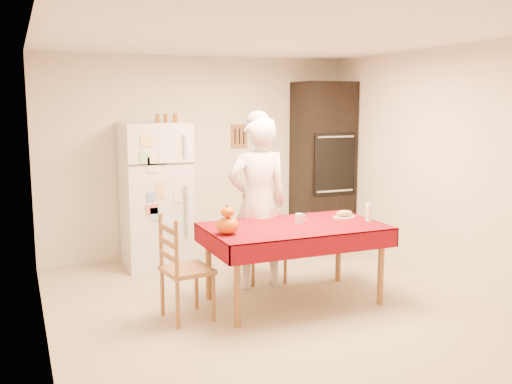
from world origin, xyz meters
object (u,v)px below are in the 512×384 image
refrigerator (156,195)px  seated_woman (258,203)px  chair_far (263,234)px  coffee_mug (299,219)px  chair_left (180,265)px  oven_cabinet (323,165)px  wine_glass (369,212)px  bread_plate (344,217)px  pumpkin_lower (227,226)px  dining_table (294,232)px

refrigerator → seated_woman: size_ratio=0.95×
chair_far → coffee_mug: (0.06, -0.75, 0.30)m
chair_far → chair_left: same height
refrigerator → coffee_mug: (1.00, -1.76, -0.04)m
oven_cabinet → chair_left: bearing=-143.0°
refrigerator → wine_glass: refrigerator is taller
refrigerator → chair_far: refrigerator is taller
chair_far → bread_plate: 0.95m
pumpkin_lower → refrigerator: bearing=96.2°
coffee_mug → wine_glass: wine_glass is taller
chair_far → coffee_mug: chair_far is taller
dining_table → wine_glass: size_ratio=9.66×
dining_table → refrigerator: bearing=117.3°
chair_far → coffee_mug: bearing=-79.2°
chair_far → bread_plate: (0.61, -0.68, 0.26)m
chair_far → pumpkin_lower: size_ratio=4.61×
oven_cabinet → coffee_mug: oven_cabinet is taller
chair_left → bread_plate: (1.77, 0.15, 0.26)m
wine_glass → oven_cabinet: bearing=73.6°
coffee_mug → bread_plate: 0.56m
chair_far → seated_woman: seated_woman is taller
oven_cabinet → bread_plate: (-0.72, -1.73, -0.33)m
oven_cabinet → chair_left: (-2.50, -1.88, -0.59)m
oven_cabinet → wine_glass: (-0.57, -1.94, -0.25)m
chair_left → wine_glass: 1.95m
chair_far → wine_glass: 1.22m
pumpkin_lower → bread_plate: 1.37m
oven_cabinet → coffee_mug: bearing=-125.3°
oven_cabinet → coffee_mug: size_ratio=22.00×
chair_far → coffee_mug: 0.81m
chair_left → wine_glass: (1.92, -0.07, 0.34)m
dining_table → chair_left: 1.16m
refrigerator → wine_glass: 2.55m
dining_table → bread_plate: (0.63, 0.11, 0.08)m
chair_left → coffee_mug: size_ratio=9.50×
chair_left → dining_table: bearing=-95.5°
chair_far → wine_glass: (0.76, -0.89, 0.34)m
coffee_mug → bread_plate: (0.56, 0.08, -0.04)m
oven_cabinet → seated_woman: (-1.49, -1.29, -0.21)m
seated_woman → bread_plate: size_ratio=7.46×
pumpkin_lower → oven_cabinet: bearing=43.2°
chair_left → bread_plate: bearing=-92.6°
chair_far → chair_left: (-1.16, -0.83, 0.00)m
refrigerator → coffee_mug: 2.02m
refrigerator → chair_left: size_ratio=1.79×
chair_left → pumpkin_lower: chair_left is taller
seated_woman → coffee_mug: bearing=116.7°
chair_far → pumpkin_lower: 1.20m
refrigerator → seated_woman: 1.47m
seated_woman → chair_far: bearing=-119.8°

